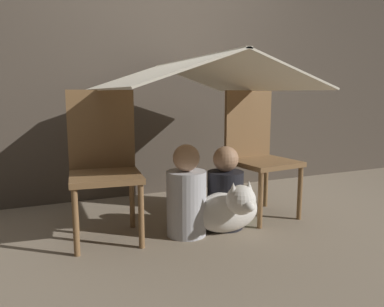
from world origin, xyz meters
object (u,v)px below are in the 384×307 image
(person_second, at_px, (225,192))
(dog, at_px, (230,209))
(person_front, at_px, (186,196))
(chair_left, at_px, (104,160))
(chair_right, at_px, (257,149))

(person_second, bearing_deg, dog, -102.70)
(person_front, relative_size, dog, 1.32)
(chair_left, xyz_separation_m, dog, (0.77, -0.31, -0.34))
(chair_right, bearing_deg, person_second, -160.30)
(chair_right, height_order, person_second, chair_right)
(chair_left, height_order, person_front, chair_left)
(person_second, bearing_deg, person_front, -176.25)
(person_front, xyz_separation_m, person_second, (0.30, 0.02, -0.01))
(chair_left, height_order, person_second, chair_left)
(dog, bearing_deg, chair_left, 158.43)
(chair_right, relative_size, person_front, 1.57)
(chair_left, relative_size, chair_right, 1.00)
(chair_left, relative_size, person_second, 1.66)
(chair_left, relative_size, dog, 2.07)
(chair_left, distance_m, person_front, 0.59)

